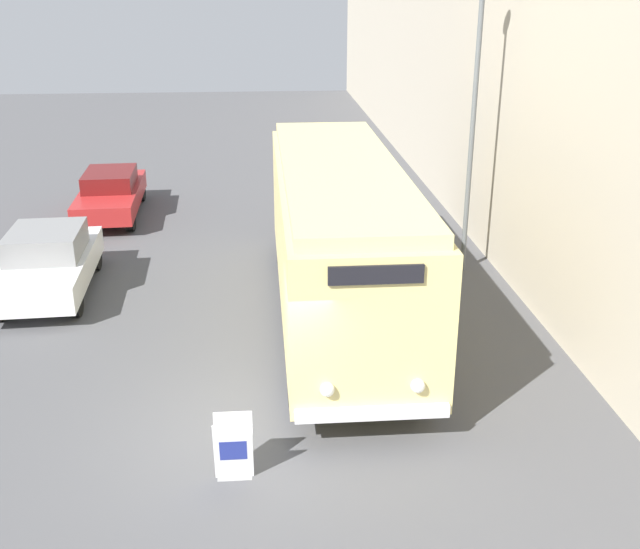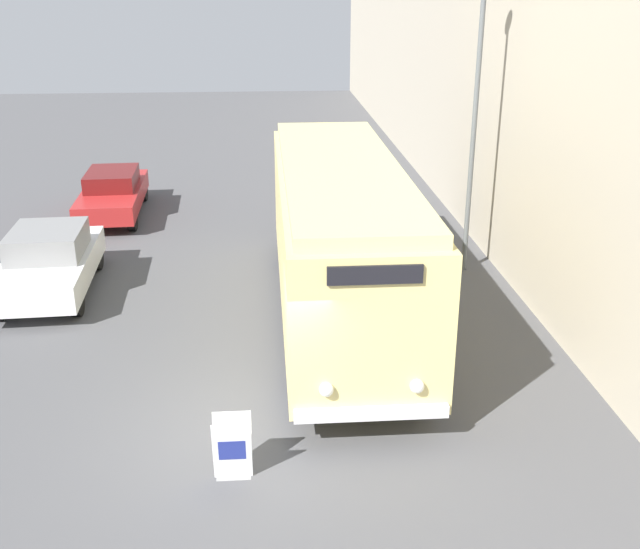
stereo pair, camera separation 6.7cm
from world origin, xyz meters
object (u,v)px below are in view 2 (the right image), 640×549
(vintage_bus, at_px, (340,233))
(sign_board, at_px, (232,449))
(parked_car_near, at_px, (49,262))
(parked_car_mid, at_px, (113,193))
(streetlamp, at_px, (477,86))

(vintage_bus, bearing_deg, sign_board, -111.13)
(parked_car_near, relative_size, parked_car_mid, 0.92)
(streetlamp, relative_size, parked_car_mid, 1.51)
(sign_board, bearing_deg, streetlamp, 55.65)
(streetlamp, distance_m, parked_car_mid, 11.64)
(sign_board, height_order, parked_car_near, parked_car_near)
(vintage_bus, height_order, streetlamp, streetlamp)
(streetlamp, bearing_deg, parked_car_near, -176.00)
(vintage_bus, xyz_separation_m, streetlamp, (3.39, 2.61, 2.61))
(streetlamp, bearing_deg, vintage_bus, -142.43)
(parked_car_near, bearing_deg, parked_car_mid, 84.17)
(parked_car_near, bearing_deg, sign_board, -61.60)
(parked_car_near, bearing_deg, vintage_bus, -19.08)
(vintage_bus, distance_m, parked_car_mid, 10.21)
(vintage_bus, xyz_separation_m, parked_car_near, (-6.51, 1.92, -1.15))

